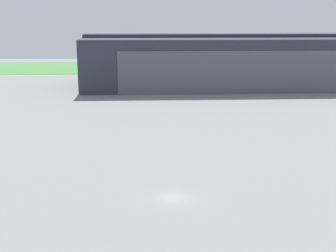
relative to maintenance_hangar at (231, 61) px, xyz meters
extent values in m
plane|color=slate|center=(-27.57, -106.45, -8.82)|extent=(440.00, 440.00, 0.00)
cube|color=#45803E|center=(-27.57, 64.37, -8.78)|extent=(440.00, 56.00, 0.08)
cube|color=#2D333D|center=(0.00, 0.09, -0.14)|extent=(104.71, 37.93, 17.35)
cube|color=#4C515B|center=(0.00, -19.03, -1.88)|extent=(79.58, 0.30, 13.88)
cube|color=#2D333D|center=(0.00, 0.09, 9.13)|extent=(104.71, 9.10, 1.20)
camera|label=1|loc=(-31.23, -166.57, 15.69)|focal=49.65mm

